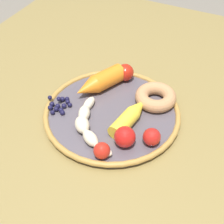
{
  "coord_description": "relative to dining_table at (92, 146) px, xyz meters",
  "views": [
    {
      "loc": [
        -0.44,
        -0.26,
        1.25
      ],
      "look_at": [
        0.04,
        -0.03,
        0.75
      ],
      "focal_mm": 53.03,
      "sensor_mm": 36.0,
      "label": 1
    }
  ],
  "objects": [
    {
      "name": "tomato_mid",
      "position": [
        0.16,
        -0.01,
        0.11
      ],
      "size": [
        0.04,
        0.04,
        0.04
      ],
      "primitive_type": "sphere",
      "color": "red",
      "rests_on": "plate"
    },
    {
      "name": "carrot_yellow",
      "position": [
        0.03,
        -0.08,
        0.11
      ],
      "size": [
        0.12,
        0.05,
        0.03
      ],
      "color": "yellow",
      "rests_on": "plate"
    },
    {
      "name": "plate",
      "position": [
        0.04,
        -0.03,
        0.09
      ],
      "size": [
        0.3,
        0.3,
        0.02
      ],
      "color": "#554E56",
      "rests_on": "dining_table"
    },
    {
      "name": "donut",
      "position": [
        0.11,
        -0.11,
        0.1
      ],
      "size": [
        0.1,
        0.1,
        0.03
      ],
      "primitive_type": "torus",
      "rotation": [
        0.0,
        0.0,
        1.63
      ],
      "color": "tan",
      "rests_on": "plate"
    },
    {
      "name": "dining_table",
      "position": [
        0.0,
        0.0,
        0.0
      ],
      "size": [
        1.24,
        0.93,
        0.74
      ],
      "color": "olive",
      "rests_on": "ground_plane"
    },
    {
      "name": "tomato_near",
      "position": [
        -0.03,
        -0.1,
        0.11
      ],
      "size": [
        0.04,
        0.04,
        0.04
      ],
      "primitive_type": "sphere",
      "color": "red",
      "rests_on": "plate"
    },
    {
      "name": "tomato_extra",
      "position": [
        -0.01,
        -0.14,
        0.11
      ],
      "size": [
        0.04,
        0.04,
        0.04
      ],
      "primitive_type": "sphere",
      "color": "red",
      "rests_on": "plate"
    },
    {
      "name": "blueberry_pile",
      "position": [
        0.0,
        0.08,
        0.1
      ],
      "size": [
        0.06,
        0.06,
        0.02
      ],
      "color": "#191638",
      "rests_on": "plate"
    },
    {
      "name": "tomato_far",
      "position": [
        -0.08,
        -0.07,
        0.11
      ],
      "size": [
        0.03,
        0.03,
        0.03
      ],
      "primitive_type": "sphere",
      "color": "red",
      "rests_on": "plate"
    },
    {
      "name": "carrot_orange",
      "position": [
        0.1,
        0.03,
        0.11
      ],
      "size": [
        0.13,
        0.09,
        0.04
      ],
      "color": "orange",
      "rests_on": "plate"
    },
    {
      "name": "banana",
      "position": [
        -0.03,
        -0.01,
        0.1
      ],
      "size": [
        0.14,
        0.12,
        0.03
      ],
      "color": "beige",
      "rests_on": "plate"
    }
  ]
}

